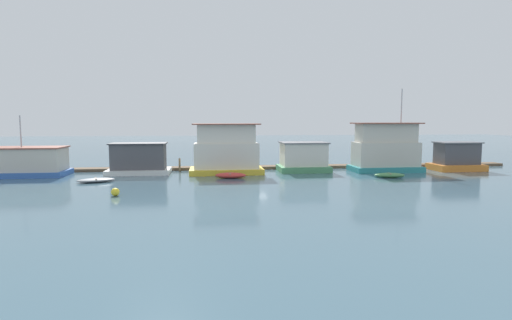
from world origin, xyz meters
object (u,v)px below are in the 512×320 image
Objects in this scene: dinghy_red at (231,175)px; dinghy_green at (390,175)px; buoy_yellow at (115,192)px; houseboat_yellow at (226,151)px; houseboat_green at (303,158)px; mooring_post_near_left at (180,165)px; houseboat_blue at (27,162)px; houseboat_orange at (457,158)px; dinghy_grey at (96,180)px; houseboat_white at (139,159)px; houseboat_teal at (386,149)px.

dinghy_red is 1.01× the size of dinghy_green.
houseboat_yellow is at bearing 53.45° from buoy_yellow.
mooring_post_near_left is at bearing 172.34° from houseboat_green.
houseboat_orange is (44.14, -0.68, -0.01)m from houseboat_blue.
houseboat_orange is 36.68m from dinghy_grey.
houseboat_green is 16.72m from houseboat_orange.
houseboat_orange is at bearing 7.30° from dinghy_red.
houseboat_orange is at bearing -0.89° from houseboat_blue.
houseboat_white is 1.17× the size of houseboat_green.
houseboat_white reaches higher than houseboat_green.
houseboat_blue is at bearing 178.98° from houseboat_teal.
houseboat_teal is 2.53× the size of dinghy_grey.
houseboat_teal is 1.67× the size of houseboat_orange.
buoy_yellow is (10.88, -11.67, -1.07)m from houseboat_blue.
houseboat_blue reaches higher than houseboat_green.
buoy_yellow is (-8.41, -11.35, -1.95)m from houseboat_yellow.
houseboat_yellow is 8.23m from houseboat_green.
houseboat_teal is 5.35m from dinghy_green.
houseboat_green is 9.03m from dinghy_green.
houseboat_teal is 16.98m from dinghy_red.
houseboat_orange reaches higher than dinghy_red.
houseboat_teal is 8.12m from houseboat_orange.
houseboat_blue reaches higher than dinghy_red.
dinghy_grey is 1.14× the size of dinghy_red.
houseboat_blue is 2.17× the size of dinghy_grey.
dinghy_green is (34.42, -5.28, -1.13)m from houseboat_blue.
dinghy_red is at bearing 4.86° from dinghy_grey.
dinghy_green is at bearing -38.95° from houseboat_green.
mooring_post_near_left is (-19.98, 7.38, 0.44)m from dinghy_green.
dinghy_grey is at bearing -175.14° from dinghy_red.
dinghy_grey is at bearing -32.11° from houseboat_blue.
dinghy_red is (-7.92, -4.18, -1.19)m from houseboat_green.
houseboat_yellow is 14.26m from buoy_yellow.
houseboat_blue is 0.86× the size of houseboat_teal.
buoy_yellow is (-8.65, -7.84, 0.03)m from dinghy_red.
dinghy_red reaches higher than dinghy_green.
houseboat_teal is 2.88× the size of dinghy_red.
houseboat_blue is 1.43× the size of houseboat_orange.
houseboat_yellow is 24.86m from houseboat_orange.
dinghy_green is 2.20× the size of mooring_post_near_left.
dinghy_green is (14.88, -1.45, -0.03)m from dinghy_red.
buoy_yellow is (-16.58, -12.02, -1.17)m from houseboat_green.
houseboat_yellow reaches higher than houseboat_green.
houseboat_teal is at bearing -1.02° from houseboat_blue.
houseboat_green is 9.04m from dinghy_red.
houseboat_blue reaches higher than dinghy_grey.
houseboat_yellow is (19.30, -0.33, 0.88)m from houseboat_blue.
houseboat_blue is at bearing -179.28° from houseboat_green.
mooring_post_near_left reaches higher than buoy_yellow.
mooring_post_near_left is at bearing 130.68° from dinghy_red.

